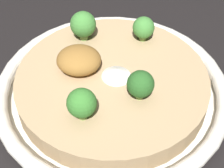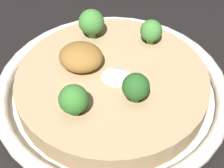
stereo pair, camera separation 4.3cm
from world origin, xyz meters
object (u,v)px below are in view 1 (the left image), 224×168
at_px(risotto_bowl, 112,87).
at_px(broccoli_back, 82,103).
at_px(broccoli_front_left, 143,28).
at_px(broccoli_back_left, 141,84).
at_px(broccoli_front_right, 83,25).

xyz_separation_m(risotto_bowl, broccoli_back, (0.03, 0.07, 0.04)).
bearing_deg(risotto_bowl, broccoli_front_left, -116.25).
height_order(broccoli_back_left, broccoli_front_left, broccoli_back_left).
bearing_deg(broccoli_front_left, broccoli_front_right, 2.92).
bearing_deg(broccoli_back_left, broccoli_front_right, -52.54).
height_order(broccoli_back, broccoli_front_right, broccoli_front_right).
xyz_separation_m(broccoli_back_left, broccoli_front_left, (-0.00, -0.11, -0.00)).
relative_size(risotto_bowl, broccoli_back, 7.53).
relative_size(risotto_bowl, broccoli_front_left, 8.41).
bearing_deg(broccoli_back, broccoli_back_left, -151.17).
distance_m(broccoli_front_left, broccoli_front_right, 0.08).
height_order(broccoli_front_left, broccoli_front_right, broccoli_front_right).
xyz_separation_m(risotto_bowl, broccoli_front_left, (-0.04, -0.07, 0.04)).
xyz_separation_m(broccoli_front_left, broccoli_back, (0.06, 0.14, 0.00)).
distance_m(broccoli_back_left, broccoli_front_right, 0.13).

